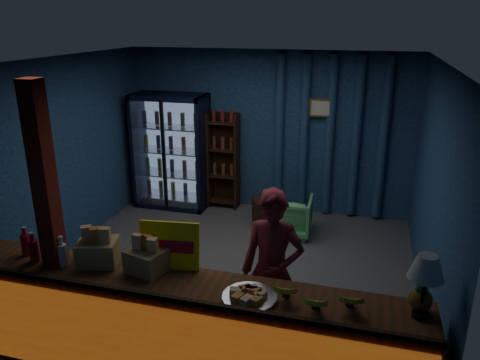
# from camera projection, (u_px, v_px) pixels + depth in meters

# --- Properties ---
(ground) EXTENTS (4.60, 4.60, 0.00)m
(ground) POSITION_uv_depth(u_px,v_px,m) (229.00, 269.00, 5.99)
(ground) COLOR #515154
(ground) RESTS_ON ground
(room_walls) EXTENTS (4.60, 4.60, 4.60)m
(room_walls) POSITION_uv_depth(u_px,v_px,m) (228.00, 151.00, 5.48)
(room_walls) COLOR navy
(room_walls) RESTS_ON ground
(counter) EXTENTS (4.40, 0.57, 0.99)m
(counter) POSITION_uv_depth(u_px,v_px,m) (166.00, 328.00, 4.10)
(counter) COLOR brown
(counter) RESTS_ON ground
(support_post) EXTENTS (0.16, 0.16, 2.60)m
(support_post) POSITION_uv_depth(u_px,v_px,m) (51.00, 228.00, 4.10)
(support_post) COLOR maroon
(support_post) RESTS_ON ground
(beverage_cooler) EXTENTS (1.20, 0.62, 1.90)m
(beverage_cooler) POSITION_uv_depth(u_px,v_px,m) (173.00, 151.00, 7.83)
(beverage_cooler) COLOR black
(beverage_cooler) RESTS_ON ground
(bottle_shelf) EXTENTS (0.50, 0.28, 1.60)m
(bottle_shelf) POSITION_uv_depth(u_px,v_px,m) (224.00, 161.00, 7.78)
(bottle_shelf) COLOR #381E11
(bottle_shelf) RESTS_ON ground
(curtain_folds) EXTENTS (1.74, 0.14, 2.50)m
(curtain_folds) POSITION_uv_depth(u_px,v_px,m) (330.00, 137.00, 7.26)
(curtain_folds) COLOR navy
(curtain_folds) RESTS_ON room_walls
(framed_picture) EXTENTS (0.36, 0.04, 0.28)m
(framed_picture) POSITION_uv_depth(u_px,v_px,m) (321.00, 108.00, 7.11)
(framed_picture) COLOR #B5922D
(framed_picture) RESTS_ON room_walls
(shopkeeper) EXTENTS (0.59, 0.39, 1.61)m
(shopkeeper) POSITION_uv_depth(u_px,v_px,m) (272.00, 272.00, 4.37)
(shopkeeper) COLOR maroon
(shopkeeper) RESTS_ON ground
(green_chair) EXTENTS (0.64, 0.66, 0.58)m
(green_chair) POSITION_uv_depth(u_px,v_px,m) (290.00, 215.00, 6.90)
(green_chair) COLOR #61C276
(green_chair) RESTS_ON ground
(side_table) EXTENTS (0.60, 0.53, 0.54)m
(side_table) POSITION_uv_depth(u_px,v_px,m) (270.00, 213.00, 7.16)
(side_table) COLOR #381E11
(side_table) RESTS_ON ground
(yellow_sign) EXTENTS (0.54, 0.18, 0.43)m
(yellow_sign) POSITION_uv_depth(u_px,v_px,m) (169.00, 245.00, 4.09)
(yellow_sign) COLOR #FFEC0D
(yellow_sign) RESTS_ON counter
(soda_bottles) EXTENTS (0.53, 0.17, 0.29)m
(soda_bottles) POSITION_uv_depth(u_px,v_px,m) (44.00, 249.00, 4.24)
(soda_bottles) COLOR #B60C21
(soda_bottles) RESTS_ON counter
(snack_box_left) EXTENTS (0.41, 0.37, 0.37)m
(snack_box_left) POSITION_uv_depth(u_px,v_px,m) (98.00, 250.00, 4.18)
(snack_box_left) COLOR #9D884C
(snack_box_left) RESTS_ON counter
(snack_box_centre) EXTENTS (0.38, 0.34, 0.34)m
(snack_box_centre) POSITION_uv_depth(u_px,v_px,m) (146.00, 259.00, 4.05)
(snack_box_centre) COLOR #9D884C
(snack_box_centre) RESTS_ON counter
(pastry_tray) EXTENTS (0.44, 0.44, 0.07)m
(pastry_tray) POSITION_uv_depth(u_px,v_px,m) (249.00, 296.00, 3.68)
(pastry_tray) COLOR silver
(pastry_tray) RESTS_ON counter
(banana_bunches) EXTENTS (0.72, 0.29, 0.16)m
(banana_bunches) POSITION_uv_depth(u_px,v_px,m) (317.00, 297.00, 3.57)
(banana_bunches) COLOR yellow
(banana_bunches) RESTS_ON counter
(table_lamp) EXTENTS (0.26, 0.26, 0.51)m
(table_lamp) POSITION_uv_depth(u_px,v_px,m) (426.00, 269.00, 3.34)
(table_lamp) COLOR black
(table_lamp) RESTS_ON counter
(pineapple) EXTENTS (0.18, 0.18, 0.31)m
(pineapple) POSITION_uv_depth(u_px,v_px,m) (421.00, 296.00, 3.50)
(pineapple) COLOR #9A5B1C
(pineapple) RESTS_ON counter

